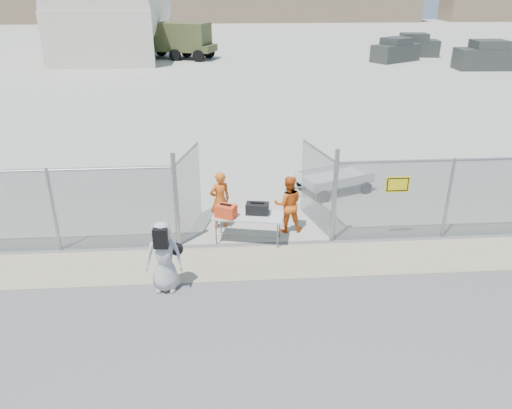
{
  "coord_description": "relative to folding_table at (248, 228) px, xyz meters",
  "views": [
    {
      "loc": [
        -0.83,
        -9.46,
        6.27
      ],
      "look_at": [
        0.0,
        2.0,
        1.1
      ],
      "focal_mm": 35.0,
      "sensor_mm": 36.0,
      "label": 1
    }
  ],
  "objects": [
    {
      "name": "parked_vehicle_mid",
      "position": [
        16.82,
        33.93,
        0.6
      ],
      "size": [
        4.5,
        2.43,
        1.95
      ],
      "primitive_type": null,
      "rotation": [
        0.0,
        0.0,
        -0.11
      ],
      "color": "#313432",
      "rests_on": "ground"
    },
    {
      "name": "ground",
      "position": [
        0.19,
        -2.13,
        -0.38
      ],
      "size": [
        160.0,
        160.0,
        0.0
      ],
      "primitive_type": "plane",
      "color": "#4B4949"
    },
    {
      "name": "military_truck",
      "position": [
        -4.08,
        33.86,
        1.13
      ],
      "size": [
        6.73,
        4.45,
        3.01
      ],
      "primitive_type": null,
      "rotation": [
        0.0,
        0.0,
        -0.37
      ],
      "color": "#454A26",
      "rests_on": "ground"
    },
    {
      "name": "security_worker_left",
      "position": [
        -0.72,
        0.85,
        0.44
      ],
      "size": [
        0.7,
        0.58,
        1.63
      ],
      "primitive_type": "imported",
      "rotation": [
        0.0,
        0.0,
        3.52
      ],
      "color": "#D95C16",
      "rests_on": "ground"
    },
    {
      "name": "parked_vehicle_near",
      "position": [
        14.2,
        30.95,
        0.57
      ],
      "size": [
        4.57,
        3.86,
        1.9
      ],
      "primitive_type": null,
      "rotation": [
        0.0,
        0.0,
        0.56
      ],
      "color": "#313432",
      "rests_on": "ground"
    },
    {
      "name": "black_duffel",
      "position": [
        0.24,
        0.06,
        0.52
      ],
      "size": [
        0.63,
        0.44,
        0.28
      ],
      "primitive_type": "cube",
      "rotation": [
        0.0,
        0.0,
        -0.18
      ],
      "color": "black",
      "rests_on": "folding_table"
    },
    {
      "name": "visitor",
      "position": [
        -1.95,
        -2.1,
        0.44
      ],
      "size": [
        0.84,
        0.58,
        1.64
      ],
      "primitive_type": "imported",
      "rotation": [
        0.0,
        0.0,
        -0.07
      ],
      "color": "#A9A9A9",
      "rests_on": "ground"
    },
    {
      "name": "tarmac_inside",
      "position": [
        0.19,
        39.87,
        -0.37
      ],
      "size": [
        160.0,
        80.0,
        0.01
      ],
      "primitive_type": "cube",
      "color": "#A5A795",
      "rests_on": "ground"
    },
    {
      "name": "folding_table",
      "position": [
        0.0,
        0.0,
        0.0
      ],
      "size": [
        1.9,
        1.1,
        0.76
      ],
      "primitive_type": null,
      "rotation": [
        0.0,
        0.0,
        -0.21
      ],
      "color": "silver",
      "rests_on": "ground"
    },
    {
      "name": "dirt_strip",
      "position": [
        0.19,
        -1.13,
        -0.37
      ],
      "size": [
        44.0,
        1.6,
        0.01
      ],
      "primitive_type": "cube",
      "color": "tan",
      "rests_on": "ground"
    },
    {
      "name": "quonset_hangar",
      "position": [
        -9.81,
        37.87,
        3.62
      ],
      "size": [
        9.0,
        18.0,
        8.0
      ],
      "primitive_type": null,
      "color": "beige",
      "rests_on": "ground"
    },
    {
      "name": "security_worker_right",
      "position": [
        1.11,
        0.52,
        0.42
      ],
      "size": [
        0.78,
        0.61,
        1.59
      ],
      "primitive_type": "imported",
      "rotation": [
        0.0,
        0.0,
        3.14
      ],
      "color": "#D95C16",
      "rests_on": "ground"
    },
    {
      "name": "utility_trailer",
      "position": [
        2.96,
        3.2,
        -0.02
      ],
      "size": [
        3.29,
        2.5,
        0.71
      ],
      "primitive_type": null,
      "rotation": [
        0.0,
        0.0,
        0.38
      ],
      "color": "silver",
      "rests_on": "ground"
    },
    {
      "name": "parked_vehicle_far",
      "position": [
        19.85,
        26.4,
        0.68
      ],
      "size": [
        4.78,
        2.34,
        2.12
      ],
      "primitive_type": null,
      "rotation": [
        0.0,
        0.0,
        -0.05
      ],
      "color": "#313432",
      "rests_on": "ground"
    },
    {
      "name": "orange_bag",
      "position": [
        -0.57,
        -0.07,
        0.54
      ],
      "size": [
        0.6,
        0.52,
        0.32
      ],
      "primitive_type": "cube",
      "rotation": [
        0.0,
        0.0,
        -0.44
      ],
      "color": "#F1421C",
      "rests_on": "folding_table"
    },
    {
      "name": "chain_link_fence",
      "position": [
        0.19,
        -0.13,
        0.72
      ],
      "size": [
        40.0,
        0.2,
        2.2
      ],
      "primitive_type": null,
      "color": "gray",
      "rests_on": "ground"
    }
  ]
}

